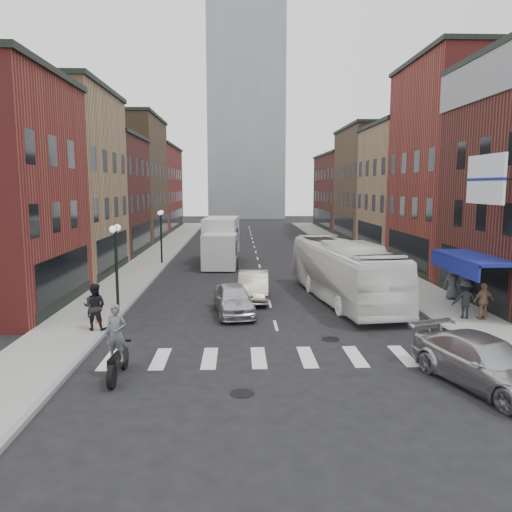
{
  "coord_description": "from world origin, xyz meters",
  "views": [
    {
      "loc": [
        -1.59,
        -19.68,
        5.92
      ],
      "look_at": [
        -0.62,
        7.34,
        2.13
      ],
      "focal_mm": 35.0,
      "sensor_mm": 36.0,
      "label": 1
    }
  ],
  "objects_px": {
    "transit_bus": "(344,271)",
    "streetlamp_near": "(116,250)",
    "streetlamp_far": "(161,226)",
    "ped_right_b": "(483,301)",
    "curb_car": "(486,363)",
    "box_truck": "(221,242)",
    "bike_rack": "(98,313)",
    "ped_left_solo": "(95,307)",
    "motorcycle_rider": "(117,344)",
    "sedan_left_near": "(234,299)",
    "parked_bicycle": "(96,306)",
    "billboard_sign": "(487,181)",
    "ped_right_c": "(452,282)",
    "sedan_left_far": "(253,286)",
    "ped_right_a": "(465,299)"
  },
  "relations": [
    {
      "from": "bike_rack",
      "to": "streetlamp_near",
      "type": "bearing_deg",
      "value": 85.76
    },
    {
      "from": "billboard_sign",
      "to": "ped_right_c",
      "type": "distance_m",
      "value": 6.94
    },
    {
      "from": "ped_right_b",
      "to": "ped_right_c",
      "type": "relative_size",
      "value": 0.94
    },
    {
      "from": "sedan_left_near",
      "to": "ped_right_a",
      "type": "height_order",
      "value": "ped_right_a"
    },
    {
      "from": "streetlamp_near",
      "to": "curb_car",
      "type": "xyz_separation_m",
      "value": [
        13.12,
        -9.77,
        -2.18
      ]
    },
    {
      "from": "streetlamp_far",
      "to": "ped_right_b",
      "type": "height_order",
      "value": "streetlamp_far"
    },
    {
      "from": "sedan_left_far",
      "to": "sedan_left_near",
      "type": "bearing_deg",
      "value": -105.82
    },
    {
      "from": "transit_bus",
      "to": "ped_left_solo",
      "type": "distance_m",
      "value": 12.5
    },
    {
      "from": "sedan_left_far",
      "to": "ped_left_solo",
      "type": "bearing_deg",
      "value": -135.63
    },
    {
      "from": "billboard_sign",
      "to": "sedan_left_near",
      "type": "bearing_deg",
      "value": 166.49
    },
    {
      "from": "streetlamp_far",
      "to": "transit_bus",
      "type": "height_order",
      "value": "streetlamp_far"
    },
    {
      "from": "sedan_left_near",
      "to": "box_truck",
      "type": "bearing_deg",
      "value": 86.23
    },
    {
      "from": "motorcycle_rider",
      "to": "sedan_left_near",
      "type": "distance_m",
      "value": 8.53
    },
    {
      "from": "streetlamp_near",
      "to": "ped_right_c",
      "type": "bearing_deg",
      "value": 3.77
    },
    {
      "from": "ped_left_solo",
      "to": "parked_bicycle",
      "type": "bearing_deg",
      "value": -69.56
    },
    {
      "from": "motorcycle_rider",
      "to": "sedan_left_far",
      "type": "height_order",
      "value": "motorcycle_rider"
    },
    {
      "from": "streetlamp_near",
      "to": "curb_car",
      "type": "height_order",
      "value": "streetlamp_near"
    },
    {
      "from": "streetlamp_near",
      "to": "parked_bicycle",
      "type": "distance_m",
      "value": 2.84
    },
    {
      "from": "transit_bus",
      "to": "sedan_left_near",
      "type": "distance_m",
      "value": 6.29
    },
    {
      "from": "ped_left_solo",
      "to": "ped_right_b",
      "type": "height_order",
      "value": "ped_left_solo"
    },
    {
      "from": "parked_bicycle",
      "to": "billboard_sign",
      "type": "bearing_deg",
      "value": -0.63
    },
    {
      "from": "billboard_sign",
      "to": "curb_car",
      "type": "relative_size",
      "value": 0.73
    },
    {
      "from": "box_truck",
      "to": "bike_rack",
      "type": "bearing_deg",
      "value": -101.68
    },
    {
      "from": "billboard_sign",
      "to": "curb_car",
      "type": "bearing_deg",
      "value": -114.59
    },
    {
      "from": "box_truck",
      "to": "transit_bus",
      "type": "height_order",
      "value": "box_truck"
    },
    {
      "from": "ped_right_b",
      "to": "curb_car",
      "type": "bearing_deg",
      "value": 53.3
    },
    {
      "from": "motorcycle_rider",
      "to": "box_truck",
      "type": "bearing_deg",
      "value": 87.84
    },
    {
      "from": "sedan_left_far",
      "to": "parked_bicycle",
      "type": "distance_m",
      "value": 8.04
    },
    {
      "from": "curb_car",
      "to": "parked_bicycle",
      "type": "height_order",
      "value": "curb_car"
    },
    {
      "from": "streetlamp_near",
      "to": "ped_right_b",
      "type": "bearing_deg",
      "value": -9.84
    },
    {
      "from": "ped_left_solo",
      "to": "streetlamp_far",
      "type": "bearing_deg",
      "value": -84.9
    },
    {
      "from": "streetlamp_near",
      "to": "streetlamp_far",
      "type": "bearing_deg",
      "value": 90.0
    },
    {
      "from": "transit_bus",
      "to": "sedan_left_far",
      "type": "distance_m",
      "value": 4.75
    },
    {
      "from": "streetlamp_near",
      "to": "box_truck",
      "type": "height_order",
      "value": "streetlamp_near"
    },
    {
      "from": "motorcycle_rider",
      "to": "ped_right_b",
      "type": "xyz_separation_m",
      "value": [
        14.41,
        5.9,
        -0.14
      ]
    },
    {
      "from": "streetlamp_far",
      "to": "streetlamp_near",
      "type": "bearing_deg",
      "value": -90.0
    },
    {
      "from": "ped_left_solo",
      "to": "sedan_left_far",
      "type": "bearing_deg",
      "value": -133.47
    },
    {
      "from": "streetlamp_far",
      "to": "parked_bicycle",
      "type": "distance_m",
      "value": 15.69
    },
    {
      "from": "transit_bus",
      "to": "streetlamp_near",
      "type": "bearing_deg",
      "value": -179.56
    },
    {
      "from": "motorcycle_rider",
      "to": "parked_bicycle",
      "type": "xyz_separation_m",
      "value": [
        -2.7,
        7.26,
        -0.52
      ]
    },
    {
      "from": "streetlamp_far",
      "to": "ped_right_b",
      "type": "distance_m",
      "value": 23.65
    },
    {
      "from": "bike_rack",
      "to": "ped_left_solo",
      "type": "xyz_separation_m",
      "value": [
        0.2,
        -1.12,
        0.56
      ]
    },
    {
      "from": "transit_bus",
      "to": "ped_right_a",
      "type": "bearing_deg",
      "value": -50.45
    },
    {
      "from": "motorcycle_rider",
      "to": "billboard_sign",
      "type": "bearing_deg",
      "value": 24.61
    },
    {
      "from": "streetlamp_near",
      "to": "ped_right_c",
      "type": "height_order",
      "value": "streetlamp_near"
    },
    {
      "from": "bike_rack",
      "to": "transit_bus",
      "type": "relative_size",
      "value": 0.07
    },
    {
      "from": "ped_right_c",
      "to": "ped_left_solo",
      "type": "bearing_deg",
      "value": 20.81
    },
    {
      "from": "ped_right_a",
      "to": "streetlamp_near",
      "type": "bearing_deg",
      "value": -0.63
    },
    {
      "from": "billboard_sign",
      "to": "ped_right_a",
      "type": "height_order",
      "value": "billboard_sign"
    },
    {
      "from": "box_truck",
      "to": "ped_right_c",
      "type": "relative_size",
      "value": 4.72
    }
  ]
}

